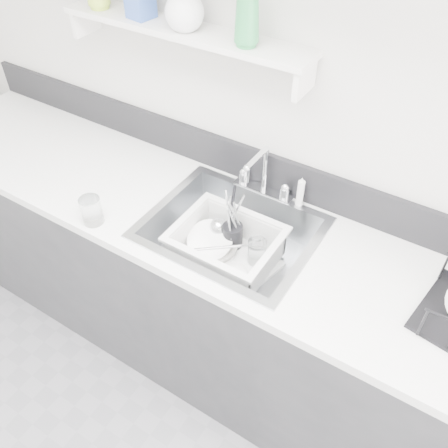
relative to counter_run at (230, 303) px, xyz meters
The scene contains 15 objects.
counter_run is the anchor object (origin of this frame).
backsplash 0.62m from the counter_run, 90.00° to the left, with size 3.20×0.02×0.16m, color black.
sink 0.37m from the counter_run, ahead, with size 0.64×0.52×0.20m, color silver, non-canonical shape.
faucet 0.58m from the counter_run, 90.00° to the left, with size 0.26×0.18×0.23m.
side_sprayer 0.61m from the counter_run, 57.89° to the left, with size 0.03×0.03×0.14m, color silver.
wall_shelf 1.13m from the counter_run, 146.69° to the left, with size 1.00×0.16×0.12m.
wash_tub 0.37m from the counter_run, 109.55° to the right, with size 0.40×0.32×0.15m, color silver, non-canonical shape.
plate_stack 0.34m from the counter_run, behind, with size 0.22×0.22×0.09m.
utensil_cup 0.37m from the counter_run, 115.32° to the left, with size 0.08×0.08×0.28m.
ladle 0.35m from the counter_run, 169.19° to the left, with size 0.31×0.11×0.09m, color silver, non-canonical shape.
tumbler_in_tub 0.37m from the counter_run, 17.18° to the left, with size 0.07×0.07×0.11m, color white.
tumbler_counter 0.74m from the counter_run, 151.78° to the right, with size 0.08×0.08×0.11m, color white.
bowl_small 0.34m from the counter_run, 51.83° to the right, with size 0.11×0.11×0.03m, color white.
soap_bottle_c 1.22m from the counter_run, 146.77° to the left, with size 0.13×0.13×0.17m, color white.
soap_bottle_d 1.20m from the counter_run, 110.30° to the left, with size 0.08×0.08×0.21m, color #2A8D47.
Camera 1 is at (0.67, 0.07, 2.16)m, focal length 38.00 mm.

